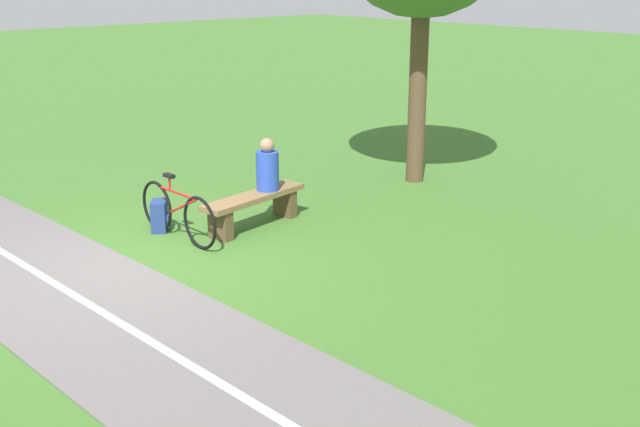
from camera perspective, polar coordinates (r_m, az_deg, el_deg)
ground_plane at (r=10.25m, az=-13.96°, el=-3.73°), size 80.00×80.00×0.00m
paved_path at (r=6.80m, az=-3.35°, el=-14.68°), size 3.05×36.04×0.02m
path_centre_line at (r=6.79m, az=-3.36°, el=-14.61°), size 0.86×31.99×0.00m
bench at (r=11.35m, az=-4.87°, el=0.67°), size 1.86×0.66×0.50m
person_seated at (r=11.43m, az=-3.87°, el=3.38°), size 0.38×0.38×0.78m
bicycle at (r=10.95m, az=-10.41°, el=0.05°), size 0.08×1.80×0.92m
backpack at (r=11.42m, az=-11.66°, el=-0.19°), size 0.37×0.39×0.45m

